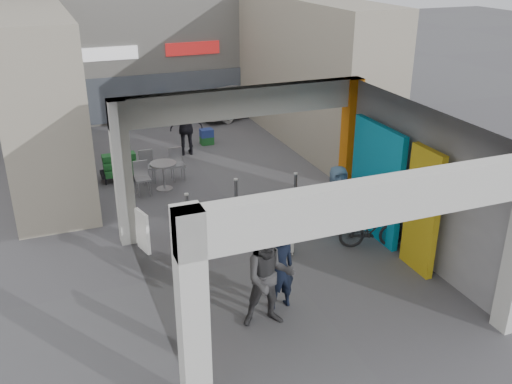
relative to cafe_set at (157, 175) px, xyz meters
name	(u,v)px	position (x,y,z in m)	size (l,w,h in m)	color
ground	(275,257)	(1.60, -5.15, -0.35)	(90.00, 90.00, 0.00)	#515156
arcade_canopy	(317,173)	(2.14, -5.97, 1.95)	(6.40, 6.45, 6.40)	silver
far_building	(143,14)	(1.60, 8.84, 3.64)	(18.00, 4.08, 8.00)	silver
plaza_bldg_left	(40,94)	(-2.90, 2.35, 2.15)	(2.00, 9.00, 5.00)	#A29986
plaza_bldg_right	(310,72)	(6.10, 2.35, 2.15)	(2.00, 9.00, 5.00)	#A29986
bollard_left	(187,210)	(0.13, -2.92, 0.10)	(0.09, 0.09, 0.89)	gray
bollard_center	(236,196)	(1.57, -2.55, 0.12)	(0.09, 0.09, 0.94)	gray
bollard_right	(295,189)	(3.25, -2.69, 0.11)	(0.09, 0.09, 0.91)	gray
advert_board_near	(189,331)	(-1.15, -7.75, 0.16)	(0.16, 0.56, 1.00)	white
advert_board_far	(143,231)	(-1.15, -3.74, 0.16)	(0.22, 0.55, 1.00)	white
cafe_set	(157,175)	(0.00, 0.00, 0.00)	(1.62, 1.31, 0.98)	#A0A0A5
produce_stand	(121,170)	(-0.94, 0.87, -0.04)	(1.19, 0.64, 0.78)	black
crate_stack	(207,137)	(2.48, 3.18, -0.07)	(0.45, 0.35, 0.56)	#185620
border_collie	(289,244)	(1.95, -5.11, -0.12)	(0.21, 0.42, 0.58)	black
man_with_dog	(279,269)	(0.89, -6.97, 0.52)	(0.63, 0.41, 1.73)	black
man_back_turned	(269,277)	(0.50, -7.40, 0.65)	(0.97, 0.76, 2.00)	#3C3C3F
man_elderly	(337,199)	(3.52, -4.48, 0.51)	(0.84, 0.55, 1.72)	#50749C
man_crates	(186,128)	(1.55, 2.38, 0.59)	(1.10, 0.46, 1.87)	black
bicycle_front	(343,206)	(3.90, -4.16, 0.13)	(0.64, 1.83, 0.96)	black
bicycle_rear	(372,229)	(3.90, -5.55, 0.12)	(0.44, 1.56, 0.94)	black
white_van	(237,100)	(4.77, 6.35, 0.32)	(1.57, 3.89, 1.33)	white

